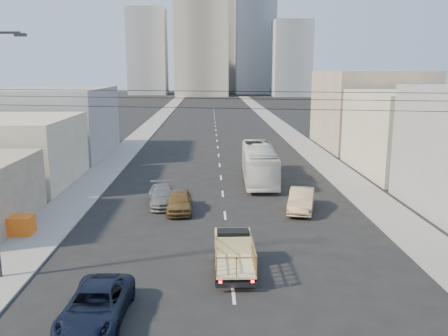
{
  "coord_description": "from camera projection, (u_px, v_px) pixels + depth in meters",
  "views": [
    {
      "loc": [
        -1.05,
        -18.22,
        10.2
      ],
      "look_at": [
        -0.08,
        13.78,
        3.5
      ],
      "focal_mm": 38.0,
      "sensor_mm": 36.0,
      "label": 1
    }
  ],
  "objects": [
    {
      "name": "midrise_ne",
      "position": [
        255.0,
        45.0,
        197.38
      ],
      "size": [
        16.0,
        16.0,
        40.0
      ],
      "primitive_type": "cube",
      "color": "gray",
      "rests_on": "ground"
    },
    {
      "name": "city_bus",
      "position": [
        259.0,
        163.0,
        43.95
      ],
      "size": [
        3.17,
        11.87,
        3.28
      ],
      "primitive_type": "imported",
      "rotation": [
        0.0,
        0.0,
        -0.03
      ],
      "color": "silver",
      "rests_on": "ground"
    },
    {
      "name": "sedan_grey",
      "position": [
        162.0,
        196.0,
        36.17
      ],
      "size": [
        2.69,
        5.2,
        1.44
      ],
      "primitive_type": "imported",
      "rotation": [
        0.0,
        0.0,
        0.14
      ],
      "color": "slate",
      "rests_on": "ground"
    },
    {
      "name": "high_rise_tower",
      "position": [
        201.0,
        16.0,
        180.0
      ],
      "size": [
        20.0,
        20.0,
        60.0
      ],
      "primitive_type": "cube",
      "color": "gray",
      "rests_on": "ground"
    },
    {
      "name": "midrise_east",
      "position": [
        291.0,
        59.0,
        179.4
      ],
      "size": [
        14.0,
        14.0,
        28.0
      ],
      "primitive_type": "cube",
      "color": "gray",
      "rests_on": "ground"
    },
    {
      "name": "crate_stack",
      "position": [
        18.0,
        225.0,
        29.47
      ],
      "size": [
        1.8,
        1.2,
        1.14
      ],
      "color": "orange",
      "rests_on": "sidewalk_left"
    },
    {
      "name": "ground",
      "position": [
        236.0,
        316.0,
        19.95
      ],
      "size": [
        420.0,
        420.0,
        0.0
      ],
      "primitive_type": "plane",
      "color": "black",
      "rests_on": "ground"
    },
    {
      "name": "navy_pickup",
      "position": [
        96.0,
        305.0,
        19.38
      ],
      "size": [
        2.57,
        5.3,
        1.45
      ],
      "primitive_type": "imported",
      "rotation": [
        0.0,
        0.0,
        -0.03
      ],
      "color": "black",
      "rests_on": "ground"
    },
    {
      "name": "bldg_right_mid",
      "position": [
        416.0,
        133.0,
        47.1
      ],
      "size": [
        11.0,
        14.0,
        8.0
      ],
      "primitive_type": "cube",
      "color": "#B4AD91",
      "rests_on": "ground"
    },
    {
      "name": "bldg_right_far",
      "position": [
        369.0,
        109.0,
        62.57
      ],
      "size": [
        12.0,
        16.0,
        10.0
      ],
      "primitive_type": "cube",
      "color": "gray",
      "rests_on": "ground"
    },
    {
      "name": "midrise_nw",
      "position": [
        148.0,
        52.0,
        191.79
      ],
      "size": [
        15.0,
        15.0,
        34.0
      ],
      "primitive_type": "cube",
      "color": "gray",
      "rests_on": "ground"
    },
    {
      "name": "sedan_tan",
      "position": [
        301.0,
        200.0,
        34.64
      ],
      "size": [
        2.86,
        5.16,
        1.61
      ],
      "primitive_type": "imported",
      "rotation": [
        0.0,
        0.0,
        -0.25
      ],
      "color": "tan",
      "rests_on": "ground"
    },
    {
      "name": "flatbed_pickup",
      "position": [
        234.0,
        251.0,
        24.18
      ],
      "size": [
        1.95,
        4.41,
        1.9
      ],
      "color": "beige",
      "rests_on": "ground"
    },
    {
      "name": "sidewalk_right",
      "position": [
        278.0,
        124.0,
        88.77
      ],
      "size": [
        3.5,
        180.0,
        0.12
      ],
      "primitive_type": "cube",
      "color": "gray",
      "rests_on": "ground"
    },
    {
      "name": "lane_dashes",
      "position": [
        217.0,
        138.0,
        71.8
      ],
      "size": [
        0.15,
        104.0,
        0.01
      ],
      "color": "silver",
      "rests_on": "ground"
    },
    {
      "name": "sedan_brown",
      "position": [
        179.0,
        201.0,
        34.48
      ],
      "size": [
        2.0,
        4.59,
        1.54
      ],
      "primitive_type": "imported",
      "rotation": [
        0.0,
        0.0,
        0.04
      ],
      "color": "brown",
      "rests_on": "ground"
    },
    {
      "name": "overhead_wires",
      "position": [
        235.0,
        100.0,
        19.58
      ],
      "size": [
        23.01,
        5.02,
        0.72
      ],
      "color": "black",
      "rests_on": "ground"
    },
    {
      "name": "midrise_back",
      "position": [
        225.0,
        42.0,
        211.29
      ],
      "size": [
        18.0,
        18.0,
        44.0
      ],
      "primitive_type": "cube",
      "color": "gray",
      "rests_on": "ground"
    },
    {
      "name": "sidewalk_left",
      "position": [
        152.0,
        125.0,
        88.07
      ],
      "size": [
        3.5,
        180.0,
        0.12
      ],
      "primitive_type": "cube",
      "color": "gray",
      "rests_on": "ground"
    },
    {
      "name": "bldg_left_mid",
      "position": [
        9.0,
        151.0,
        42.25
      ],
      "size": [
        11.0,
        12.0,
        6.0
      ],
      "primitive_type": "cube",
      "color": "#B4AD91",
      "rests_on": "ground"
    },
    {
      "name": "bldg_left_far",
      "position": [
        56.0,
        122.0,
        56.71
      ],
      "size": [
        12.0,
        16.0,
        8.0
      ],
      "primitive_type": "cube",
      "color": "gray",
      "rests_on": "ground"
    }
  ]
}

